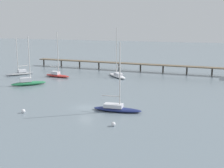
{
  "coord_description": "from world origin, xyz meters",
  "views": [
    {
      "loc": [
        22.61,
        -50.63,
        16.17
      ],
      "look_at": [
        0.0,
        15.9,
        1.5
      ],
      "focal_mm": 47.77,
      "sensor_mm": 36.0,
      "label": 1
    }
  ],
  "objects_px": {
    "sailboat_red": "(57,74)",
    "pier": "(196,63)",
    "sailboat_green": "(28,82)",
    "sailboat_navy": "(117,107)",
    "mooring_buoy_inner": "(23,111)",
    "sailboat_white": "(117,75)",
    "mooring_buoy_near": "(113,124)",
    "sailboat_gray": "(20,73)"
  },
  "relations": [
    {
      "from": "sailboat_green",
      "to": "mooring_buoy_near",
      "type": "bearing_deg",
      "value": -35.89
    },
    {
      "from": "sailboat_gray",
      "to": "sailboat_green",
      "type": "relative_size",
      "value": 0.91
    },
    {
      "from": "sailboat_navy",
      "to": "sailboat_green",
      "type": "xyz_separation_m",
      "value": [
        -28.86,
        14.46,
        0.17
      ]
    },
    {
      "from": "sailboat_red",
      "to": "mooring_buoy_inner",
      "type": "relative_size",
      "value": 18.52
    },
    {
      "from": "sailboat_white",
      "to": "mooring_buoy_inner",
      "type": "distance_m",
      "value": 40.07
    },
    {
      "from": "pier",
      "to": "mooring_buoy_near",
      "type": "distance_m",
      "value": 53.82
    },
    {
      "from": "mooring_buoy_near",
      "to": "sailboat_navy",
      "type": "bearing_deg",
      "value": 104.43
    },
    {
      "from": "sailboat_gray",
      "to": "sailboat_green",
      "type": "distance_m",
      "value": 17.03
    },
    {
      "from": "sailboat_white",
      "to": "sailboat_green",
      "type": "bearing_deg",
      "value": -134.39
    },
    {
      "from": "mooring_buoy_inner",
      "to": "sailboat_green",
      "type": "bearing_deg",
      "value": 122.19
    },
    {
      "from": "pier",
      "to": "sailboat_white",
      "type": "relative_size",
      "value": 5.34
    },
    {
      "from": "sailboat_navy",
      "to": "mooring_buoy_near",
      "type": "xyz_separation_m",
      "value": [
        2.03,
        -7.89,
        -0.35
      ]
    },
    {
      "from": "sailboat_red",
      "to": "mooring_buoy_near",
      "type": "distance_m",
      "value": 46.23
    },
    {
      "from": "sailboat_white",
      "to": "sailboat_green",
      "type": "xyz_separation_m",
      "value": [
        -18.36,
        -18.75,
        0.11
      ]
    },
    {
      "from": "sailboat_red",
      "to": "mooring_buoy_inner",
      "type": "bearing_deg",
      "value": -70.64
    },
    {
      "from": "pier",
      "to": "sailboat_green",
      "type": "bearing_deg",
      "value": -142.95
    },
    {
      "from": "sailboat_white",
      "to": "mooring_buoy_inner",
      "type": "bearing_deg",
      "value": -97.37
    },
    {
      "from": "sailboat_red",
      "to": "sailboat_white",
      "type": "xyz_separation_m",
      "value": [
        17.13,
        5.64,
        -0.03
      ]
    },
    {
      "from": "pier",
      "to": "sailboat_navy",
      "type": "height_order",
      "value": "sailboat_navy"
    },
    {
      "from": "sailboat_white",
      "to": "mooring_buoy_near",
      "type": "xyz_separation_m",
      "value": [
        12.53,
        -41.1,
        -0.41
      ]
    },
    {
      "from": "sailboat_red",
      "to": "mooring_buoy_near",
      "type": "xyz_separation_m",
      "value": [
        29.66,
        -35.46,
        -0.44
      ]
    },
    {
      "from": "sailboat_white",
      "to": "sailboat_green",
      "type": "height_order",
      "value": "sailboat_white"
    },
    {
      "from": "mooring_buoy_near",
      "to": "mooring_buoy_inner",
      "type": "distance_m",
      "value": 17.72
    },
    {
      "from": "sailboat_red",
      "to": "mooring_buoy_inner",
      "type": "distance_m",
      "value": 36.15
    },
    {
      "from": "sailboat_white",
      "to": "mooring_buoy_near",
      "type": "relative_size",
      "value": 20.96
    },
    {
      "from": "sailboat_gray",
      "to": "sailboat_navy",
      "type": "height_order",
      "value": "sailboat_navy"
    },
    {
      "from": "sailboat_white",
      "to": "pier",
      "type": "bearing_deg",
      "value": 28.07
    },
    {
      "from": "sailboat_gray",
      "to": "mooring_buoy_near",
      "type": "distance_m",
      "value": 54.92
    },
    {
      "from": "sailboat_red",
      "to": "pier",
      "type": "bearing_deg",
      "value": 23.95
    },
    {
      "from": "pier",
      "to": "sailboat_green",
      "type": "relative_size",
      "value": 6.15
    },
    {
      "from": "sailboat_gray",
      "to": "mooring_buoy_near",
      "type": "relative_size",
      "value": 16.55
    },
    {
      "from": "sailboat_navy",
      "to": "sailboat_red",
      "type": "bearing_deg",
      "value": 135.06
    },
    {
      "from": "sailboat_white",
      "to": "mooring_buoy_inner",
      "type": "xyz_separation_m",
      "value": [
        -5.14,
        -39.74,
        -0.4
      ]
    },
    {
      "from": "mooring_buoy_inner",
      "to": "sailboat_white",
      "type": "bearing_deg",
      "value": 82.63
    },
    {
      "from": "sailboat_green",
      "to": "mooring_buoy_inner",
      "type": "xyz_separation_m",
      "value": [
        13.22,
        -20.99,
        -0.51
      ]
    },
    {
      "from": "sailboat_white",
      "to": "sailboat_gray",
      "type": "bearing_deg",
      "value": -168.29
    },
    {
      "from": "sailboat_white",
      "to": "mooring_buoy_near",
      "type": "bearing_deg",
      "value": -73.04
    },
    {
      "from": "sailboat_red",
      "to": "sailboat_gray",
      "type": "bearing_deg",
      "value": -177.51
    },
    {
      "from": "sailboat_navy",
      "to": "sailboat_gray",
      "type": "bearing_deg",
      "value": 146.2
    },
    {
      "from": "sailboat_white",
      "to": "sailboat_navy",
      "type": "relative_size",
      "value": 1.15
    },
    {
      "from": "sailboat_navy",
      "to": "mooring_buoy_inner",
      "type": "relative_size",
      "value": 17.62
    },
    {
      "from": "sailboat_white",
      "to": "sailboat_navy",
      "type": "distance_m",
      "value": 34.83
    }
  ]
}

